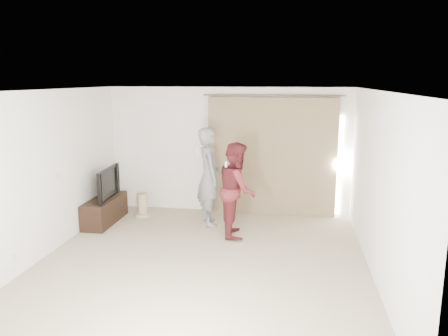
{
  "coord_description": "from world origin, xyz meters",
  "views": [
    {
      "loc": [
        1.32,
        -6.09,
        2.76
      ],
      "look_at": [
        0.16,
        1.2,
        1.25
      ],
      "focal_mm": 35.0,
      "sensor_mm": 36.0,
      "label": 1
    }
  ],
  "objects_px": {
    "person_man": "(209,177)",
    "tv": "(103,183)",
    "tv_console": "(105,210)",
    "person_woman": "(237,189)"
  },
  "relations": [
    {
      "from": "tv",
      "to": "person_woman",
      "type": "height_order",
      "value": "person_woman"
    },
    {
      "from": "tv_console",
      "to": "tv",
      "type": "relative_size",
      "value": 1.2
    },
    {
      "from": "person_man",
      "to": "person_woman",
      "type": "xyz_separation_m",
      "value": [
        0.6,
        -0.5,
        -0.1
      ]
    },
    {
      "from": "person_man",
      "to": "tv",
      "type": "bearing_deg",
      "value": -173.64
    },
    {
      "from": "tv_console",
      "to": "person_woman",
      "type": "bearing_deg",
      "value": -5.98
    },
    {
      "from": "person_man",
      "to": "person_woman",
      "type": "distance_m",
      "value": 0.79
    },
    {
      "from": "tv_console",
      "to": "person_man",
      "type": "height_order",
      "value": "person_man"
    },
    {
      "from": "tv_console",
      "to": "person_man",
      "type": "relative_size",
      "value": 0.68
    },
    {
      "from": "tv",
      "to": "person_woman",
      "type": "distance_m",
      "value": 2.65
    },
    {
      "from": "person_man",
      "to": "person_woman",
      "type": "bearing_deg",
      "value": -39.95
    }
  ]
}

